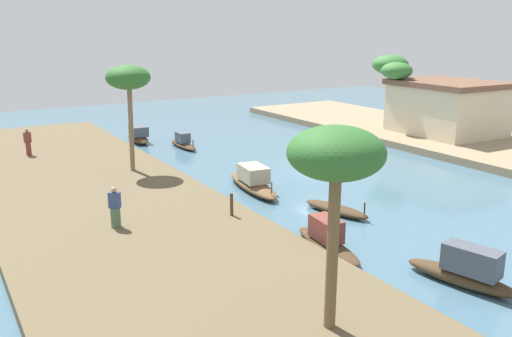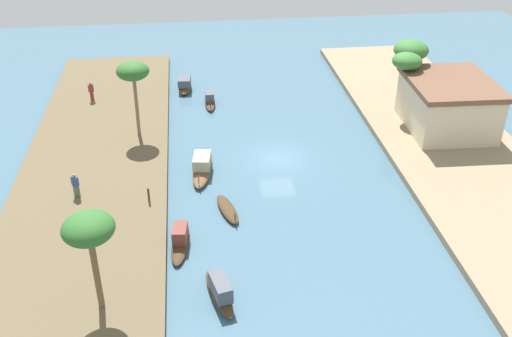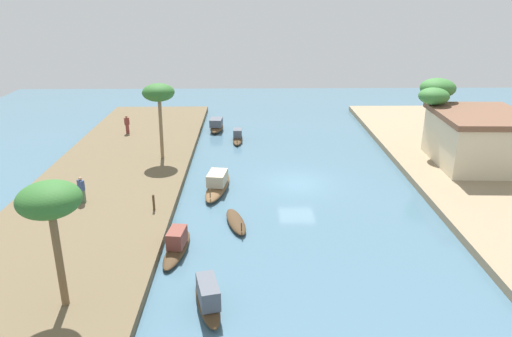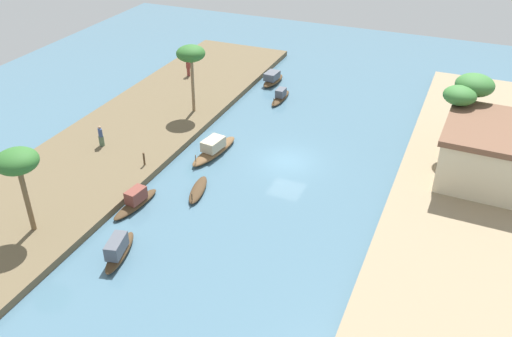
# 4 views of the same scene
# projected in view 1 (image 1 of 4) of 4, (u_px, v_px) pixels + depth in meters

# --- Properties ---
(river_water) EXTENTS (69.62, 69.62, 0.00)m
(river_water) POSITION_uv_depth(u_px,v_px,m) (323.00, 171.00, 31.95)
(river_water) COLOR #476B7F
(river_water) RESTS_ON ground
(riverbank_left) EXTENTS (43.57, 10.13, 0.49)m
(riverbank_left) POSITION_uv_depth(u_px,v_px,m) (103.00, 203.00, 25.31)
(riverbank_left) COLOR brown
(riverbank_left) RESTS_ON ground
(riverbank_right) EXTENTS (43.57, 10.13, 0.49)m
(riverbank_right) POSITION_uv_depth(u_px,v_px,m) (467.00, 143.00, 38.46)
(riverbank_right) COLOR #937F60
(riverbank_right) RESTS_ON ground
(sampan_upstream_small) EXTENTS (4.15, 1.44, 1.24)m
(sampan_upstream_small) POSITION_uv_depth(u_px,v_px,m) (327.00, 239.00, 20.54)
(sampan_upstream_small) COLOR #47331E
(sampan_upstream_small) RESTS_ON river_water
(sampan_with_tall_canopy) EXTENTS (3.67, 1.42, 1.24)m
(sampan_with_tall_canopy) POSITION_uv_depth(u_px,v_px,m) (138.00, 136.00, 39.77)
(sampan_with_tall_canopy) COLOR brown
(sampan_with_tall_canopy) RESTS_ON river_water
(sampan_downstream_large) EXTENTS (5.45, 1.99, 1.31)m
(sampan_downstream_large) POSITION_uv_depth(u_px,v_px,m) (253.00, 181.00, 28.08)
(sampan_downstream_large) COLOR brown
(sampan_downstream_large) RESTS_ON river_water
(sampan_open_hull) EXTENTS (3.80, 0.90, 1.07)m
(sampan_open_hull) POSITION_uv_depth(u_px,v_px,m) (183.00, 142.00, 38.08)
(sampan_open_hull) COLOR #47331E
(sampan_open_hull) RESTS_ON river_water
(sampan_near_left_bank) EXTENTS (3.55, 1.65, 0.87)m
(sampan_near_left_bank) POSITION_uv_depth(u_px,v_px,m) (336.00, 209.00, 24.60)
(sampan_near_left_bank) COLOR #47331E
(sampan_near_left_bank) RESTS_ON river_water
(sampan_foreground) EXTENTS (3.90, 1.76, 1.40)m
(sampan_foreground) POSITION_uv_depth(u_px,v_px,m) (465.00, 270.00, 17.61)
(sampan_foreground) COLOR #47331E
(sampan_foreground) RESTS_ON river_water
(person_on_near_bank) EXTENTS (0.55, 0.55, 1.66)m
(person_on_near_bank) POSITION_uv_depth(u_px,v_px,m) (115.00, 210.00, 21.44)
(person_on_near_bank) COLOR #4C664C
(person_on_near_bank) RESTS_ON riverbank_left
(person_by_mooring) EXTENTS (0.43, 0.47, 1.67)m
(person_by_mooring) POSITION_uv_depth(u_px,v_px,m) (28.00, 143.00, 33.52)
(person_by_mooring) COLOR brown
(person_by_mooring) RESTS_ON riverbank_left
(mooring_post) EXTENTS (0.14, 0.14, 0.97)m
(mooring_post) POSITION_uv_depth(u_px,v_px,m) (232.00, 204.00, 22.79)
(mooring_post) COLOR #4C3823
(mooring_post) RESTS_ON riverbank_left
(palm_tree_left_near) EXTENTS (2.39, 2.39, 5.79)m
(palm_tree_left_near) POSITION_uv_depth(u_px,v_px,m) (128.00, 79.00, 28.93)
(palm_tree_left_near) COLOR #7F6647
(palm_tree_left_near) RESTS_ON riverbank_left
(palm_tree_left_far) EXTENTS (2.45, 2.45, 5.42)m
(palm_tree_left_far) POSITION_uv_depth(u_px,v_px,m) (336.00, 158.00, 13.28)
(palm_tree_left_far) COLOR brown
(palm_tree_left_far) RESTS_ON riverbank_left
(palm_tree_right_tall) EXTENTS (2.79, 2.79, 5.68)m
(palm_tree_right_tall) POSITION_uv_depth(u_px,v_px,m) (390.00, 66.00, 42.11)
(palm_tree_right_tall) COLOR #7F6647
(palm_tree_right_tall) RESTS_ON riverbank_right
(palm_tree_right_short) EXTENTS (2.34, 2.34, 5.22)m
(palm_tree_right_short) POSITION_uv_depth(u_px,v_px,m) (397.00, 72.00, 40.50)
(palm_tree_right_short) COLOR brown
(palm_tree_right_short) RESTS_ON riverbank_right
(riverside_building) EXTENTS (7.63, 6.51, 3.91)m
(riverside_building) POSITION_uv_depth(u_px,v_px,m) (447.00, 107.00, 40.23)
(riverside_building) COLOR beige
(riverside_building) RESTS_ON riverbank_right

